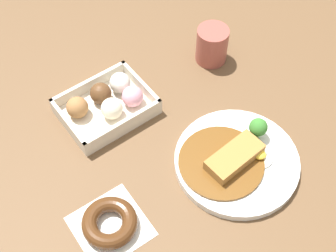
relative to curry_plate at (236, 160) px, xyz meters
The scene contains 5 objects.
ground_plane 0.13m from the curry_plate, 50.29° to the right, with size 1.60×1.60×0.00m, color brown.
curry_plate is the anchor object (origin of this frame).
donut_box 0.30m from the curry_plate, 64.13° to the right, with size 0.19×0.15×0.06m.
chocolate_ring_donut 0.28m from the curry_plate, ahead, with size 0.13×0.13×0.03m.
coffee_mug 0.30m from the curry_plate, 120.26° to the right, with size 0.07×0.07×0.09m, color #9E4C42.
Camera 1 is at (0.32, 0.41, 0.81)m, focal length 49.52 mm.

